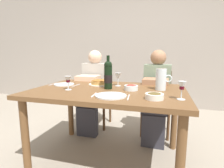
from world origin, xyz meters
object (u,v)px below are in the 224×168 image
(olive_bowl, at_px, (154,96))
(dinner_plate_left_setting, at_px, (111,96))
(wine_glass_centre, at_px, (182,87))
(diner_left, at_px, (93,88))
(wine_glass_right_diner, at_px, (118,77))
(dinner_plate_right_setting, at_px, (64,84))
(chair_right, at_px, (157,98))
(dining_table, at_px, (108,98))
(chair_left, at_px, (98,93))
(salad_bowl, at_px, (131,87))
(wine_bottle, at_px, (108,75))
(water_pitcher, at_px, (161,81))
(wine_glass_left_diner, at_px, (68,80))
(diner_right, at_px, (156,93))
(baked_tart, at_px, (101,82))

(olive_bowl, distance_m, dinner_plate_left_setting, 0.36)
(wine_glass_centre, bearing_deg, olive_bowl, -167.50)
(dinner_plate_left_setting, bearing_deg, diner_left, 120.18)
(wine_glass_right_diner, distance_m, dinner_plate_right_setting, 0.62)
(wine_glass_centre, distance_m, chair_right, 1.17)
(dining_table, bearing_deg, wine_glass_centre, -19.10)
(chair_left, bearing_deg, salad_bowl, 125.97)
(wine_bottle, distance_m, dinner_plate_right_setting, 0.57)
(diner_left, bearing_deg, dining_table, 122.29)
(water_pitcher, bearing_deg, dinner_plate_right_setting, -179.51)
(wine_glass_right_diner, bearing_deg, dinner_plate_right_setting, -170.38)
(wine_glass_right_diner, xyz_separation_m, chair_left, (-0.50, 0.71, -0.37))
(salad_bowl, relative_size, olive_bowl, 0.94)
(wine_bottle, height_order, olive_bowl, wine_bottle)
(wine_glass_left_diner, bearing_deg, dining_table, 20.41)
(dining_table, relative_size, chair_left, 1.72)
(wine_bottle, distance_m, chair_right, 1.04)
(water_pitcher, distance_m, diner_right, 0.57)
(olive_bowl, xyz_separation_m, chair_right, (-0.01, 1.14, -0.29))
(wine_glass_left_diner, xyz_separation_m, diner_right, (0.81, 0.76, -0.24))
(dining_table, bearing_deg, dinner_plate_left_setting, -68.56)
(dinner_plate_left_setting, bearing_deg, chair_left, 115.16)
(wine_glass_right_diner, xyz_separation_m, dinner_plate_right_setting, (-0.61, -0.10, -0.10))
(chair_left, bearing_deg, baked_tart, 111.60)
(wine_bottle, relative_size, chair_right, 0.38)
(diner_right, bearing_deg, salad_bowl, 72.19)
(wine_bottle, bearing_deg, olive_bowl, -32.27)
(chair_left, bearing_deg, olive_bowl, 126.48)
(chair_right, bearing_deg, wine_bottle, 63.22)
(water_pitcher, bearing_deg, chair_right, 93.90)
(wine_glass_centre, bearing_deg, wine_glass_right_diner, 144.91)
(baked_tart, height_order, wine_glass_right_diner, wine_glass_right_diner)
(dinner_plate_left_setting, bearing_deg, wine_glass_centre, 5.18)
(baked_tart, distance_m, dinner_plate_right_setting, 0.41)
(olive_bowl, distance_m, diner_right, 0.92)
(wine_glass_centre, xyz_separation_m, diner_left, (-1.11, 0.91, -0.25))
(baked_tart, distance_m, salad_bowl, 0.44)
(water_pitcher, relative_size, chair_right, 0.24)
(wine_glass_centre, bearing_deg, water_pitcher, 115.36)
(dinner_plate_left_setting, distance_m, chair_right, 1.22)
(olive_bowl, bearing_deg, baked_tart, 141.52)
(water_pitcher, xyz_separation_m, wine_glass_right_diner, (-0.45, 0.09, 0.01))
(dinner_plate_left_setting, bearing_deg, dining_table, 111.44)
(salad_bowl, distance_m, dinner_plate_right_setting, 0.79)
(dining_table, distance_m, wine_glass_left_diner, 0.44)
(wine_glass_left_diner, bearing_deg, olive_bowl, -9.37)
(dining_table, xyz_separation_m, diner_left, (-0.45, 0.68, -0.05))
(wine_glass_right_diner, relative_size, dinner_plate_right_setting, 0.65)
(baked_tart, distance_m, olive_bowl, 0.80)
(chair_right, bearing_deg, diner_left, 13.51)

